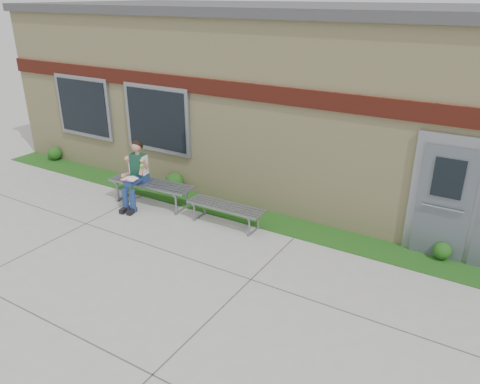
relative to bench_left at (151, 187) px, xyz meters
The scene contains 9 objects.
ground 3.21m from the bench_left, 38.97° to the right, with size 80.00×80.00×0.00m, color #9E9E99.
grass_strip 2.57m from the bench_left, 13.64° to the left, with size 16.00×0.80×0.02m, color #124412.
school_building 4.99m from the bench_left, 58.20° to the left, with size 16.20×6.22×4.20m.
bench_left is the anchor object (origin of this frame).
bench_right 2.00m from the bench_left, ahead, with size 1.67×0.48×0.43m.
girl 0.50m from the bench_left, 136.49° to the right, with size 0.56×0.90×1.49m.
shrub_west 4.47m from the bench_left, 169.04° to the left, with size 0.39×0.39×0.39m, color #124412.
shrub_mid 0.87m from the bench_left, 91.97° to the left, with size 0.45×0.45×0.45m, color #124412.
shrub_east 6.16m from the bench_left, ahead, with size 0.33×0.33×0.33m, color #124412.
Camera 1 is at (4.30, -5.30, 4.47)m, focal length 35.00 mm.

